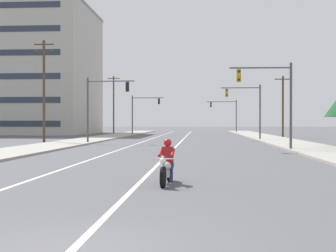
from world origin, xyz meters
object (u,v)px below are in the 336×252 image
at_px(utility_pole_left_near, 44,88).
at_px(apartment_building_far_left_block, 22,71).
at_px(utility_pole_left_far, 114,104).
at_px(utility_pole_right_far, 283,105).
at_px(traffic_signal_far_right, 227,111).
at_px(traffic_signal_near_right, 273,93).
at_px(traffic_signal_mid_right, 249,104).
at_px(traffic_signal_mid_left, 141,109).
at_px(motorcycle_with_rider, 167,166).
at_px(traffic_signal_near_left, 101,100).

xyz_separation_m(utility_pole_left_near, apartment_building_far_left_block, (-15.46, 33.62, 5.54)).
xyz_separation_m(utility_pole_left_near, utility_pole_left_far, (0.24, 35.38, -0.15)).
bearing_deg(utility_pole_right_far, traffic_signal_far_right, 103.18).
bearing_deg(traffic_signal_near_right, apartment_building_far_left_block, 128.57).
relative_size(traffic_signal_mid_right, utility_pole_left_near, 0.62).
bearing_deg(utility_pole_left_far, traffic_signal_far_right, 18.44).
distance_m(traffic_signal_mid_left, utility_pole_left_near, 28.40).
bearing_deg(traffic_signal_mid_right, traffic_signal_far_right, 90.57).
relative_size(utility_pole_left_near, apartment_building_far_left_block, 0.42).
bearing_deg(motorcycle_with_rider, apartment_building_far_left_block, 115.19).
xyz_separation_m(traffic_signal_mid_left, apartment_building_far_left_block, (-21.59, 5.92, 6.82)).
relative_size(traffic_signal_near_left, utility_pole_right_far, 0.77).
xyz_separation_m(traffic_signal_far_right, utility_pole_right_far, (5.83, -24.88, 0.10)).
distance_m(traffic_signal_far_right, utility_pole_left_near, 46.85).
distance_m(traffic_signal_near_right, utility_pole_left_far, 51.14).
xyz_separation_m(motorcycle_with_rider, traffic_signal_near_right, (6.22, 18.18, 3.48)).
height_order(traffic_signal_near_right, traffic_signal_mid_left, same).
distance_m(traffic_signal_mid_right, apartment_building_far_left_block, 45.26).
xyz_separation_m(traffic_signal_mid_right, traffic_signal_far_right, (-0.34, 34.70, 0.07)).
bearing_deg(motorcycle_with_rider, traffic_signal_near_right, 71.10).
xyz_separation_m(motorcycle_with_rider, traffic_signal_far_right, (6.14, 71.84, 3.56)).
height_order(utility_pole_left_near, apartment_building_far_left_block, apartment_building_far_left_block).
distance_m(traffic_signal_near_right, utility_pole_left_near, 23.60).
bearing_deg(traffic_signal_mid_right, utility_pole_left_near, -160.36).
xyz_separation_m(traffic_signal_near_left, utility_pole_right_far, (20.18, 19.08, 0.17)).
distance_m(motorcycle_with_rider, traffic_signal_mid_left, 58.11).
relative_size(traffic_signal_near_right, traffic_signal_mid_left, 1.00).
bearing_deg(traffic_signal_near_left, traffic_signal_far_right, 71.92).
bearing_deg(traffic_signal_near_right, traffic_signal_mid_left, 110.17).
xyz_separation_m(traffic_signal_near_right, utility_pole_left_far, (-20.31, 46.92, 1.18)).
bearing_deg(traffic_signal_far_right, utility_pole_left_far, -161.56).
height_order(traffic_signal_mid_left, utility_pole_left_near, utility_pole_left_near).
height_order(motorcycle_with_rider, utility_pole_right_far, utility_pole_right_far).
xyz_separation_m(traffic_signal_near_right, traffic_signal_far_right, (-0.08, 53.66, 0.08)).
bearing_deg(utility_pole_right_far, utility_pole_left_near, -146.74).
height_order(traffic_signal_near_right, traffic_signal_mid_right, same).
xyz_separation_m(traffic_signal_near_left, traffic_signal_far_right, (14.36, 43.96, 0.07)).
bearing_deg(traffic_signal_mid_left, traffic_signal_near_left, -90.05).
distance_m(motorcycle_with_rider, apartment_building_far_left_block, 70.75).
bearing_deg(traffic_signal_near_left, utility_pole_right_far, 43.39).
relative_size(traffic_signal_mid_left, utility_pole_left_far, 0.62).
bearing_deg(motorcycle_with_rider, traffic_signal_far_right, 85.11).
distance_m(utility_pole_left_near, utility_pole_right_far, 31.46).
height_order(traffic_signal_mid_left, utility_pole_right_far, utility_pole_right_far).
bearing_deg(traffic_signal_mid_right, utility_pole_left_far, 126.34).
xyz_separation_m(traffic_signal_far_right, utility_pole_left_far, (-20.22, -6.74, 1.10)).
bearing_deg(traffic_signal_near_left, traffic_signal_mid_left, 89.95).
xyz_separation_m(utility_pole_right_far, apartment_building_far_left_block, (-41.75, 16.38, 6.68)).
height_order(traffic_signal_near_right, utility_pole_left_far, utility_pole_left_far).
xyz_separation_m(traffic_signal_near_left, apartment_building_far_left_block, (-21.57, 35.46, 6.85)).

